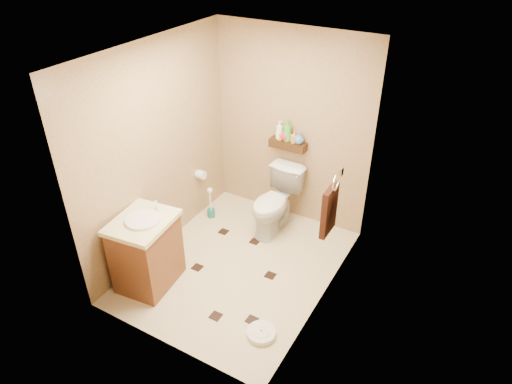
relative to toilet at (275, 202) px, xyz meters
The scene contains 20 objects.
ground 0.92m from the toilet, 91.24° to the right, with size 2.50×2.50×0.00m, color beige.
wall_back 0.91m from the toilet, 92.46° to the left, with size 2.00×0.04×2.40m, color tan.
wall_front 2.23m from the toilet, 90.49° to the right, with size 2.00×0.04×2.40m, color tan.
wall_left 1.54m from the toilet, 140.74° to the right, with size 0.04×2.50×2.40m, color tan.
wall_right 1.52m from the toilet, 40.27° to the right, with size 0.04×2.50×2.40m, color tan.
ceiling 2.17m from the toilet, 91.24° to the right, with size 2.00×2.50×0.02m, color white.
wall_shelf 0.71m from the toilet, 93.04° to the left, with size 0.46×0.14×0.10m, color #3E2811.
floor_accents 1.02m from the toilet, 89.46° to the right, with size 1.14×1.33×0.01m.
toilet is the anchor object (origin of this frame).
vanity 1.67m from the toilet, 115.45° to the right, with size 0.61×0.72×0.93m.
bathroom_scale 1.74m from the toilet, 66.49° to the right, with size 0.37×0.37×0.06m.
toilet_brush 0.89m from the toilet, 167.91° to the right, with size 0.10×0.10×0.44m.
towel_ring 1.20m from the toilet, 33.03° to the right, with size 0.12×0.30×0.76m.
toilet_paper 1.00m from the toilet, 169.25° to the right, with size 0.12×0.11×0.12m.
bottle_a 0.87m from the toilet, 111.77° to the left, with size 0.09×0.09×0.23m, color white.
bottle_b 0.83m from the toilet, 109.43° to the left, with size 0.07×0.07×0.15m, color yellow.
bottle_c 0.83m from the toilet, 98.89° to the left, with size 0.12×0.12×0.16m, color #BA1536.
bottle_d 0.88m from the toilet, 95.16° to the left, with size 0.10×0.10×0.27m, color green.
bottle_e 0.83m from the toilet, 80.17° to the left, with size 0.07×0.07×0.15m, color #F59151.
bottle_f 0.83m from the toilet, 69.67° to the left, with size 0.12×0.12×0.15m, color #4B76BB.
Camera 1 is at (2.11, -3.31, 3.45)m, focal length 32.00 mm.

